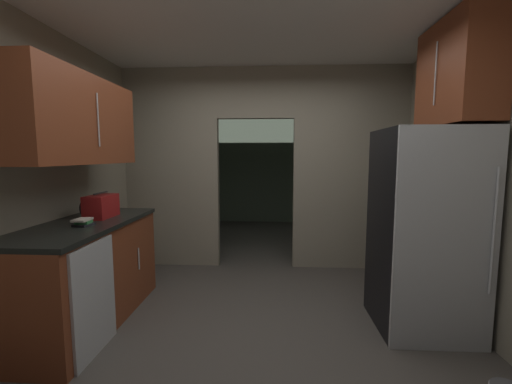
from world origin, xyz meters
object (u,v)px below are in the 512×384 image
Objects in this scene: dishwasher at (95,299)px; boombox at (101,206)px; refrigerator at (424,231)px; book_stack at (83,222)px.

dishwasher is 0.98m from boombox.
refrigerator reaches higher than dishwasher.
refrigerator is at bearing -3.04° from boombox.
book_stack reaches higher than dishwasher.
boombox is at bearing 113.19° from dishwasher.
refrigerator is 4.89× the size of boombox.
book_stack is (0.05, -0.38, -0.08)m from boombox.
book_stack is at bearing 127.71° from dishwasher.
refrigerator is at bearing 4.32° from book_stack.
refrigerator is 10.61× the size of book_stack.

